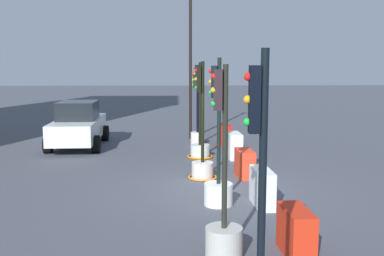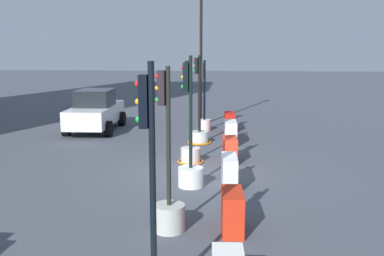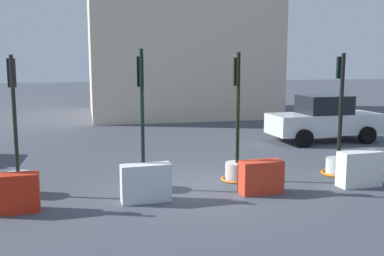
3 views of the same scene
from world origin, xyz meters
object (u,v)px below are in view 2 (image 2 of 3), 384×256
at_px(traffic_light_5, 204,117).
at_px(construction_barrier_5, 230,122).
at_px(construction_barrier_2, 229,172).
at_px(construction_barrier_3, 230,150).
at_px(traffic_light_4, 199,130).
at_px(traffic_light_2, 190,165).
at_px(construction_barrier_1, 232,211).
at_px(construction_barrier_4, 230,133).
at_px(car_white_van, 95,111).
at_px(traffic_light_1, 169,203).
at_px(traffic_light_3, 190,146).
at_px(street_lamp_post, 201,35).

height_order(traffic_light_5, construction_barrier_5, traffic_light_5).
relative_size(construction_barrier_2, construction_barrier_3, 1.09).
xyz_separation_m(traffic_light_4, traffic_light_5, (2.72, -0.03, 0.10)).
distance_m(traffic_light_2, construction_barrier_3, 2.95).
relative_size(construction_barrier_1, construction_barrier_4, 0.93).
bearing_deg(construction_barrier_2, traffic_light_5, 8.00).
relative_size(construction_barrier_4, car_white_van, 0.25).
height_order(traffic_light_2, construction_barrier_1, traffic_light_2).
xyz_separation_m(traffic_light_2, construction_barrier_5, (8.27, -1.02, -0.19)).
relative_size(traffic_light_1, construction_barrier_5, 2.92).
xyz_separation_m(traffic_light_3, construction_barrier_1, (-5.49, -1.36, -0.11)).
distance_m(construction_barrier_1, construction_barrier_3, 5.66).
distance_m(construction_barrier_3, construction_barrier_4, 2.71).
bearing_deg(construction_barrier_3, construction_barrier_2, 179.96).
height_order(traffic_light_5, construction_barrier_1, traffic_light_5).
height_order(traffic_light_5, construction_barrier_2, traffic_light_5).
bearing_deg(street_lamp_post, construction_barrier_4, -161.57).
height_order(traffic_light_5, construction_barrier_3, traffic_light_5).
distance_m(construction_barrier_4, construction_barrier_5, 2.81).
relative_size(traffic_light_3, construction_barrier_3, 3.23).
bearing_deg(traffic_light_1, traffic_light_3, 0.67).
bearing_deg(traffic_light_2, construction_barrier_1, -158.95).
xyz_separation_m(traffic_light_1, traffic_light_4, (8.60, -0.01, -0.08)).
xyz_separation_m(traffic_light_2, street_lamp_post, (9.79, 0.38, 3.68)).
height_order(traffic_light_3, traffic_light_4, traffic_light_3).
relative_size(construction_barrier_3, street_lamp_post, 0.15).
height_order(traffic_light_4, car_white_van, traffic_light_4).
bearing_deg(construction_barrier_1, traffic_light_5, 6.35).
xyz_separation_m(construction_barrier_5, street_lamp_post, (1.53, 1.40, 3.87)).
height_order(traffic_light_3, construction_barrier_1, traffic_light_3).
xyz_separation_m(traffic_light_1, construction_barrier_5, (11.26, -1.19, -0.18)).
distance_m(traffic_light_5, construction_barrier_5, 1.17).
distance_m(traffic_light_3, traffic_light_5, 5.74).
relative_size(construction_barrier_2, car_white_van, 0.26).
bearing_deg(construction_barrier_2, street_lamp_post, 8.25).
xyz_separation_m(traffic_light_3, construction_barrier_4, (2.88, -1.30, -0.08)).
height_order(traffic_light_2, car_white_van, traffic_light_2).
xyz_separation_m(traffic_light_1, traffic_light_3, (5.58, 0.07, -0.06)).
bearing_deg(traffic_light_1, traffic_light_2, -3.29).
xyz_separation_m(construction_barrier_1, construction_barrier_3, (5.66, 0.07, -0.02)).
distance_m(construction_barrier_2, car_white_van, 10.05).
bearing_deg(car_white_van, traffic_light_1, -156.09).
height_order(traffic_light_4, traffic_light_5, traffic_light_4).
height_order(traffic_light_3, traffic_light_5, traffic_light_3).
height_order(construction_barrier_3, construction_barrier_4, construction_barrier_4).
height_order(traffic_light_4, street_lamp_post, street_lamp_post).
bearing_deg(traffic_light_2, construction_barrier_5, -7.00).
xyz_separation_m(traffic_light_1, traffic_light_5, (11.31, -0.04, 0.03)).
bearing_deg(traffic_light_4, traffic_light_5, -0.56).
bearing_deg(traffic_light_2, car_white_van, 32.30).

